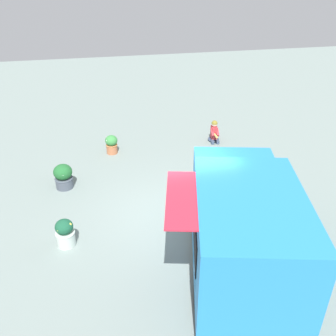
{
  "coord_description": "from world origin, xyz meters",
  "views": [
    {
      "loc": [
        -8.01,
        1.89,
        6.27
      ],
      "look_at": [
        0.99,
        0.02,
        1.07
      ],
      "focal_mm": 39.68,
      "sensor_mm": 36.0,
      "label": 1
    }
  ],
  "objects_px": {
    "planter_flowering_side": "(112,144)",
    "planter_flowering_far": "(65,233)",
    "planter_flowering_near": "(63,176)",
    "food_truck": "(242,226)",
    "person_customer": "(214,133)"
  },
  "relations": [
    {
      "from": "person_customer",
      "to": "planter_flowering_side",
      "type": "distance_m",
      "value": 4.01
    },
    {
      "from": "planter_flowering_side",
      "to": "planter_flowering_far",
      "type": "bearing_deg",
      "value": 162.84
    },
    {
      "from": "planter_flowering_side",
      "to": "planter_flowering_near",
      "type": "bearing_deg",
      "value": 141.83
    },
    {
      "from": "planter_flowering_near",
      "to": "planter_flowering_side",
      "type": "distance_m",
      "value": 2.64
    },
    {
      "from": "food_truck",
      "to": "planter_flowering_near",
      "type": "bearing_deg",
      "value": 43.96
    },
    {
      "from": "food_truck",
      "to": "planter_flowering_near",
      "type": "distance_m",
      "value": 5.96
    },
    {
      "from": "food_truck",
      "to": "planter_flowering_far",
      "type": "xyz_separation_m",
      "value": [
        1.48,
        3.98,
        -0.71
      ]
    },
    {
      "from": "food_truck",
      "to": "planter_flowering_side",
      "type": "bearing_deg",
      "value": 21.34
    },
    {
      "from": "food_truck",
      "to": "planter_flowering_near",
      "type": "xyz_separation_m",
      "value": [
        4.26,
        4.11,
        -0.68
      ]
    },
    {
      "from": "planter_flowering_near",
      "to": "planter_flowering_side",
      "type": "height_order",
      "value": "planter_flowering_near"
    },
    {
      "from": "planter_flowering_near",
      "to": "planter_flowering_far",
      "type": "xyz_separation_m",
      "value": [
        -2.78,
        -0.13,
        -0.03
      ]
    },
    {
      "from": "planter_flowering_far",
      "to": "food_truck",
      "type": "bearing_deg",
      "value": -110.47
    },
    {
      "from": "planter_flowering_near",
      "to": "planter_flowering_side",
      "type": "xyz_separation_m",
      "value": [
        2.08,
        -1.63,
        -0.04
      ]
    },
    {
      "from": "food_truck",
      "to": "person_customer",
      "type": "relative_size",
      "value": 6.1
    },
    {
      "from": "planter_flowering_near",
      "to": "planter_flowering_far",
      "type": "bearing_deg",
      "value": -177.24
    }
  ]
}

